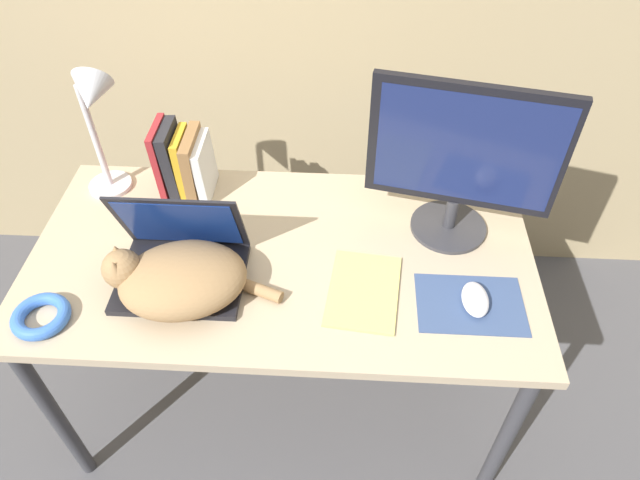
# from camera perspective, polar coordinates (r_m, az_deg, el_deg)

# --- Properties ---
(desk) EXTENTS (1.39, 0.73, 0.74)m
(desk) POSITION_cam_1_polar(r_m,az_deg,el_deg) (1.63, -3.77, -3.24)
(desk) COLOR tan
(desk) RESTS_ON ground_plane
(laptop) EXTENTS (0.33, 0.26, 0.26)m
(laptop) POSITION_cam_1_polar(r_m,az_deg,el_deg) (1.54, -13.70, -2.06)
(laptop) COLOR black
(laptop) RESTS_ON desk
(cat) EXTENTS (0.45, 0.32, 0.15)m
(cat) POSITION_cam_1_polar(r_m,az_deg,el_deg) (1.47, -14.00, -3.74)
(cat) COLOR #99754C
(cat) RESTS_ON desk
(external_monitor) EXTENTS (0.49, 0.22, 0.46)m
(external_monitor) POSITION_cam_1_polar(r_m,az_deg,el_deg) (1.53, 14.11, 7.83)
(external_monitor) COLOR #333338
(external_monitor) RESTS_ON desk
(mousepad) EXTENTS (0.27, 0.19, 0.00)m
(mousepad) POSITION_cam_1_polar(r_m,az_deg,el_deg) (1.51, 14.78, -6.22)
(mousepad) COLOR #384C75
(mousepad) RESTS_ON desk
(computer_mouse) EXTENTS (0.07, 0.11, 0.03)m
(computer_mouse) POSITION_cam_1_polar(r_m,az_deg,el_deg) (1.50, 15.26, -5.74)
(computer_mouse) COLOR silver
(computer_mouse) RESTS_ON mousepad
(book_row) EXTENTS (0.15, 0.17, 0.23)m
(book_row) POSITION_cam_1_polar(r_m,az_deg,el_deg) (1.76, -13.40, 7.47)
(book_row) COLOR maroon
(book_row) RESTS_ON desk
(desk_lamp) EXTENTS (0.17, 0.17, 0.42)m
(desk_lamp) POSITION_cam_1_polar(r_m,az_deg,el_deg) (1.71, -21.63, 11.58)
(desk_lamp) COLOR silver
(desk_lamp) RESTS_ON desk
(cable_coil) EXTENTS (0.14, 0.14, 0.03)m
(cable_coil) POSITION_cam_1_polar(r_m,az_deg,el_deg) (1.58, -26.13, -6.86)
(cable_coil) COLOR blue
(cable_coil) RESTS_ON desk
(notepad) EXTENTS (0.21, 0.28, 0.01)m
(notepad) POSITION_cam_1_polar(r_m,az_deg,el_deg) (1.49, 4.37, -5.07)
(notepad) COLOR #E5DB6B
(notepad) RESTS_ON desk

